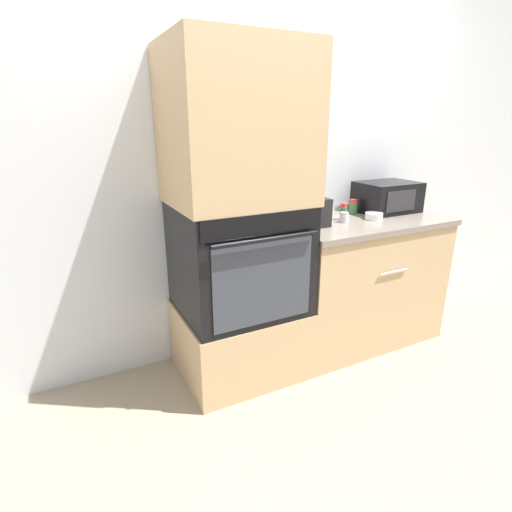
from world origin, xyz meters
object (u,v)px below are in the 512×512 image
microwave (387,197)px  condiment_jar_mid (354,207)px  condiment_jar_near (344,217)px  bowl (374,216)px  condiment_jar_far (343,212)px  wall_oven (239,258)px  knife_block (318,212)px

microwave → condiment_jar_mid: microwave is taller
microwave → condiment_jar_near: microwave is taller
microwave → bowl: bearing=-149.2°
condiment_jar_mid → condiment_jar_far: 0.21m
wall_oven → condiment_jar_far: size_ratio=6.33×
bowl → condiment_jar_far: size_ratio=1.03×
wall_oven → bowl: size_ratio=6.12×
knife_block → bowl: (0.42, -0.04, -0.06)m
wall_oven → knife_block: (0.53, -0.01, 0.21)m
condiment_jar_mid → microwave: bearing=-11.2°
bowl → condiment_jar_near: size_ratio=1.77×
microwave → condiment_jar_near: 0.49m
microwave → condiment_jar_near: bearing=-165.8°
knife_block → wall_oven: bearing=179.2°
knife_block → bowl: 0.42m
knife_block → bowl: size_ratio=1.92×
wall_oven → condiment_jar_mid: wall_oven is taller
wall_oven → microwave: 1.22m
microwave → knife_block: 0.68m
bowl → condiment_jar_far: (-0.18, 0.09, 0.03)m
bowl → knife_block: bearing=175.1°
wall_oven → condiment_jar_near: bearing=-1.1°
bowl → condiment_jar_mid: (-0.00, 0.20, 0.03)m
bowl → condiment_jar_near: condiment_jar_near is taller
knife_block → condiment_jar_far: (0.24, 0.05, -0.03)m
condiment_jar_far → condiment_jar_near: bearing=-124.3°
microwave → knife_block: knife_block is taller
bowl → condiment_jar_mid: size_ratio=1.12×
microwave → bowl: size_ratio=3.66×
microwave → bowl: 0.30m
condiment_jar_near → condiment_jar_far: size_ratio=0.59×
wall_oven → knife_block: bearing=-0.8°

